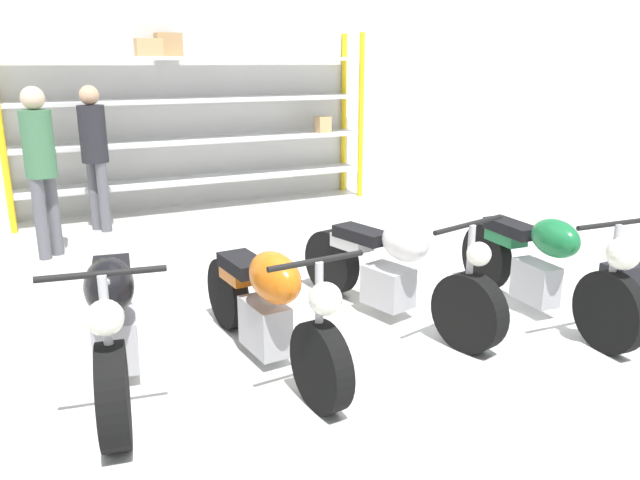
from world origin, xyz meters
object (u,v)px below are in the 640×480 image
at_px(motorcycle_white, 393,271).
at_px(person_near_rack, 40,158).
at_px(toolbox, 626,278).
at_px(motorcycle_green, 545,265).
at_px(motorcycle_orange, 269,306).
at_px(shelving_rack, 198,116).
at_px(person_browsing, 94,146).
at_px(motorcycle_black, 113,321).

xyz_separation_m(motorcycle_white, person_near_rack, (-2.41, 3.10, 0.67)).
xyz_separation_m(motorcycle_white, toolbox, (2.26, -0.45, -0.27)).
height_order(motorcycle_green, toolbox, motorcycle_green).
relative_size(motorcycle_orange, motorcycle_green, 0.98).
xyz_separation_m(shelving_rack, motorcycle_orange, (-0.94, -4.96, -0.89)).
relative_size(shelving_rack, person_near_rack, 2.78).
height_order(motorcycle_white, person_browsing, person_browsing).
distance_m(shelving_rack, person_browsing, 1.64).
xyz_separation_m(motorcycle_black, person_near_rack, (-0.19, 3.19, 0.65)).
xyz_separation_m(shelving_rack, person_browsing, (-1.49, -0.65, -0.26)).
relative_size(motorcycle_black, toolbox, 4.82).
xyz_separation_m(person_browsing, person_near_rack, (-0.65, -0.91, 0.02)).
bearing_deg(motorcycle_green, motorcycle_orange, -91.59).
bearing_deg(person_browsing, shelving_rack, 173.98).
distance_m(motorcycle_orange, motorcycle_white, 1.24).
bearing_deg(motorcycle_white, motorcycle_green, 51.76).
relative_size(motorcycle_orange, toolbox, 4.59).
bearing_deg(toolbox, person_browsing, 131.94).
xyz_separation_m(motorcycle_orange, person_near_rack, (-1.20, 3.40, 0.65)).
xyz_separation_m(motorcycle_black, person_browsing, (0.46, 4.10, 0.63)).
distance_m(person_browsing, person_near_rack, 1.13).
bearing_deg(motorcycle_green, shelving_rack, -160.91).
height_order(shelving_rack, motorcycle_orange, shelving_rack).
relative_size(motorcycle_black, motorcycle_white, 1.01).
bearing_deg(toolbox, motorcycle_black, 175.34).
height_order(motorcycle_orange, motorcycle_green, motorcycle_green).
height_order(shelving_rack, toolbox, shelving_rack).
height_order(shelving_rack, person_near_rack, shelving_rack).
distance_m(motorcycle_white, person_browsing, 4.43).
height_order(shelving_rack, motorcycle_black, shelving_rack).
distance_m(motorcycle_black, motorcycle_green, 3.37).
relative_size(shelving_rack, motorcycle_white, 2.40).
distance_m(shelving_rack, motorcycle_white, 4.76).
bearing_deg(motorcycle_orange, motorcycle_black, -106.05).
height_order(motorcycle_orange, person_browsing, person_browsing).
xyz_separation_m(shelving_rack, motorcycle_white, (0.26, -4.66, -0.91)).
bearing_deg(motorcycle_white, shelving_rack, 170.01).
relative_size(motorcycle_black, motorcycle_orange, 1.05).
distance_m(person_near_rack, toolbox, 5.94).
bearing_deg(motorcycle_black, motorcycle_orange, 87.76).
height_order(motorcycle_black, toolbox, motorcycle_black).
distance_m(shelving_rack, toolbox, 5.82).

